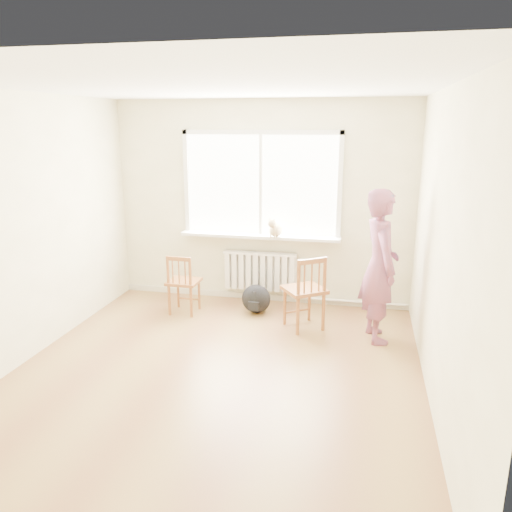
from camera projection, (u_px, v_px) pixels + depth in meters
The scene contains 13 objects.
floor at pixel (215, 375), 4.89m from camera, with size 4.50×4.50×0.00m, color olive.
ceiling at pixel (208, 85), 4.19m from camera, with size 4.50×4.50×0.00m, color white.
back_wall at pixel (261, 204), 6.67m from camera, with size 4.00×0.01×2.70m, color #EFE8BF.
window at pixel (261, 180), 6.56m from camera, with size 2.12×0.05×1.42m.
windowsill at pixel (260, 236), 6.67m from camera, with size 2.15×0.22×0.04m, color white.
radiator at pixel (260, 271), 6.81m from camera, with size 1.00×0.12×0.55m.
heating_pipe at pixel (351, 301), 6.68m from camera, with size 0.04×0.04×1.40m, color silver.
baseboard at pixel (261, 296), 6.99m from camera, with size 4.00×0.03×0.08m, color beige.
chair_left at pixel (183, 284), 6.38m from camera, with size 0.40×0.38×0.79m.
chair_right at pixel (306, 293), 5.88m from camera, with size 0.61×0.61×0.90m.
person at pixel (380, 266), 5.51m from camera, with size 0.63×0.41×1.72m, color #C2405C.
cat at pixel (276, 228), 6.51m from camera, with size 0.24×0.40×0.27m.
backpack at pixel (256, 299), 6.46m from camera, with size 0.38×0.28×0.38m, color black.
Camera 1 is at (1.34, -4.24, 2.39)m, focal length 35.00 mm.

